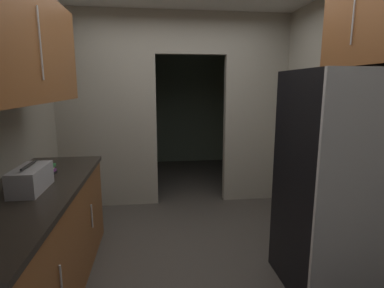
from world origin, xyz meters
The scene contains 9 objects.
ground centered at (0.00, 0.00, 0.00)m, with size 20.00×20.00×0.00m, color #47423D.
kitchen_partition centered at (-0.07, 1.61, 1.38)m, with size 3.12×0.12×2.60m.
adjoining_room_shell centered at (0.00, 3.29, 1.30)m, with size 3.12×2.47×2.60m.
refrigerator centered at (1.14, -0.42, 0.88)m, with size 0.79×0.76×1.76m.
lower_cabinet_run centered at (-1.22, -0.34, 0.45)m, with size 0.69×2.17×0.89m.
upper_cabinet_counterside centered at (-1.22, -0.34, 1.91)m, with size 0.36×1.96×0.79m.
upper_cabinet_fridgeside centered at (1.38, -0.32, 2.18)m, with size 0.36×0.87×0.79m.
boombox centered at (-1.19, -0.33, 0.98)m, with size 0.20×0.41×0.20m.
book_stack centered at (-1.22, 0.08, 0.93)m, with size 0.14×0.15×0.09m.
Camera 1 is at (-0.30, -2.55, 1.63)m, focal length 28.40 mm.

